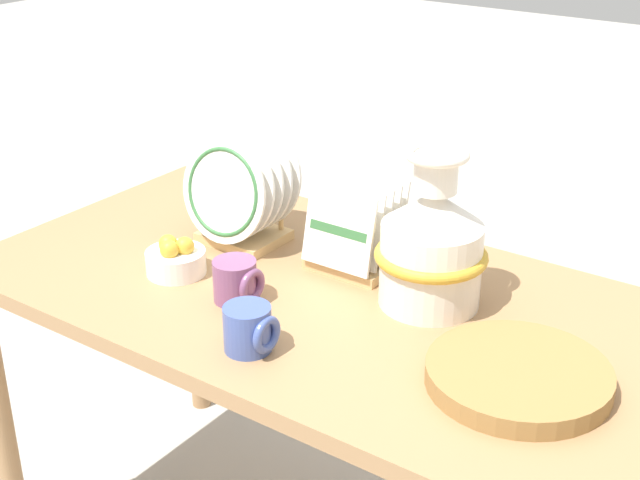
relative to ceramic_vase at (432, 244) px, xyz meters
name	(u,v)px	position (x,y,z in m)	size (l,w,h in m)	color
display_table	(320,326)	(-0.21, -0.08, -0.21)	(1.46, 0.77, 0.75)	#9E754C
ceramic_vase	(432,244)	(0.00, 0.00, 0.00)	(0.22, 0.22, 0.32)	white
dish_rack_round_plates	(240,196)	(-0.48, 0.01, -0.02)	(0.23, 0.18, 0.25)	tan
dish_rack_square_plates	(355,236)	(-0.21, 0.05, -0.06)	(0.18, 0.17, 0.19)	tan
wicker_charger_stack	(518,376)	(0.26, -0.17, -0.11)	(0.31, 0.31, 0.04)	olive
mug_plum_glaze	(237,281)	(-0.31, -0.21, -0.09)	(0.09, 0.09, 0.08)	#7A4770
mug_cobalt_glaze	(250,329)	(-0.18, -0.34, -0.09)	(0.09, 0.09, 0.08)	#42569E
fruit_bowl	(176,259)	(-0.50, -0.19, -0.10)	(0.13, 0.13, 0.08)	white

